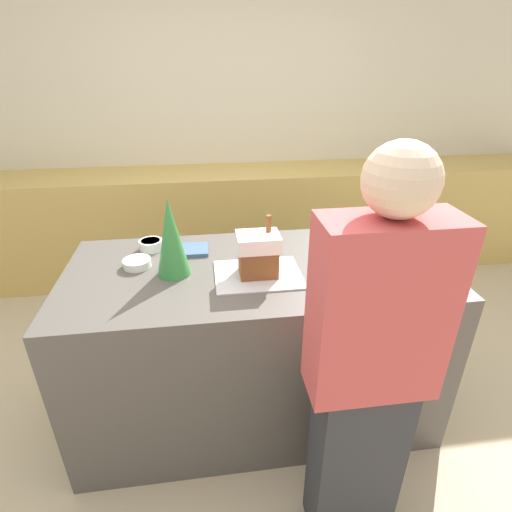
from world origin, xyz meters
The scene contains 14 objects.
ground_plane centered at (0.00, 0.00, 0.00)m, with size 12.00×12.00×0.00m, color #C6B28E.
wall_back centered at (0.00, 2.06, 1.30)m, with size 8.00×0.05×2.60m.
back_cabinet_block centered at (0.00, 1.73, 0.48)m, with size 6.00×0.60×0.95m.
kitchen_island centered at (0.00, 0.00, 0.46)m, with size 1.86×0.87×0.93m.
baking_tray centered at (0.00, -0.08, 0.93)m, with size 0.41×0.32×0.01m.
gingerbread_house centered at (0.00, -0.08, 1.04)m, with size 0.20×0.15×0.28m.
decorative_tree centered at (-0.39, -0.01, 1.11)m, with size 0.16×0.16×0.37m.
candy_bowl_beside_tree centered at (-0.58, 0.08, 0.95)m, with size 0.14×0.14×0.04m.
candy_bowl_center_rear centered at (0.80, 0.22, 0.95)m, with size 0.13×0.13×0.04m.
candy_bowl_front_corner centered at (0.58, 0.04, 0.95)m, with size 0.12×0.12×0.04m.
candy_bowl_far_right centered at (-0.53, 0.27, 0.95)m, with size 0.12×0.12×0.05m.
candy_bowl_behind_tray centered at (0.39, 0.22, 0.95)m, with size 0.09×0.09×0.04m.
cookbook centered at (-0.33, 0.22, 0.94)m, with size 0.20×0.15×0.02m.
person centered at (0.30, -0.71, 0.86)m, with size 0.44×0.55×1.66m.
Camera 1 is at (-0.23, -1.71, 1.86)m, focal length 28.00 mm.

